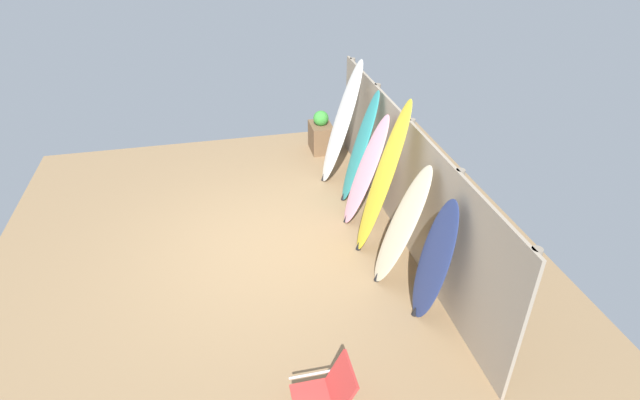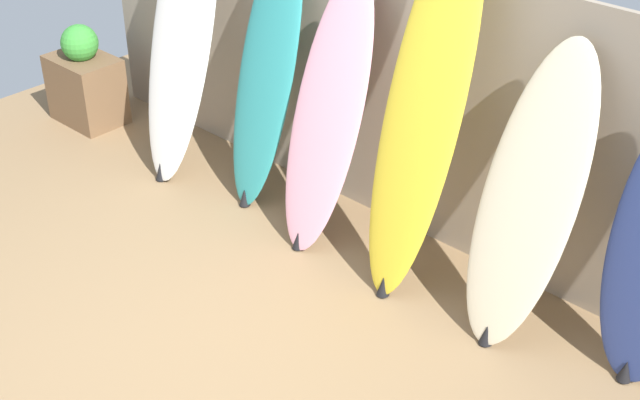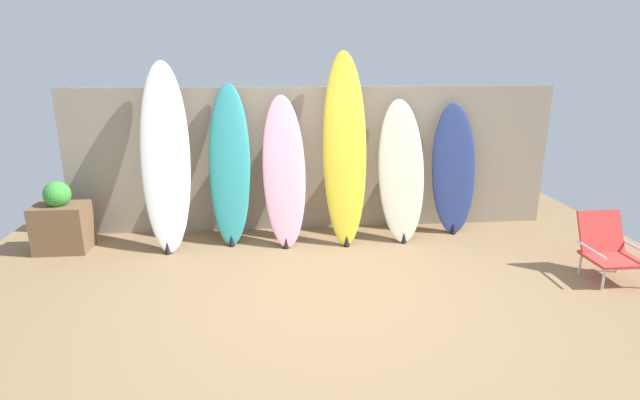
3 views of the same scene
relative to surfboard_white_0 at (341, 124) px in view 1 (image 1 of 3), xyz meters
name	(u,v)px [view 1 (image 1 of 3)]	position (x,y,z in m)	size (l,w,h in m)	color
ground	(267,248)	(1.72, -1.54, -1.05)	(7.68, 7.68, 0.00)	#8E704C
fence_back	(403,178)	(1.72, 0.46, -0.15)	(6.08, 0.11, 1.80)	gray
surfboard_white_0	(341,124)	(0.00, 0.00, 0.00)	(0.62, 0.77, 2.12)	white
surfboard_teal_1	(360,148)	(0.71, 0.12, -0.13)	(0.49, 0.59, 1.86)	teal
surfboard_pink_2	(365,172)	(1.34, 0.02, -0.20)	(0.54, 0.68, 1.73)	pink
surfboard_yellow_3	(382,180)	(2.05, 0.02, 0.05)	(0.53, 0.69, 2.23)	yellow
surfboard_cream_4	(401,227)	(2.75, 0.05, -0.23)	(0.57, 0.66, 1.66)	beige
surfboard_navy_5	(434,262)	(3.45, 0.18, -0.26)	(0.57, 0.38, 1.61)	navy
beach_chair	(327,394)	(4.54, -1.32, -0.73)	(0.50, 0.57, 0.64)	silver
planter_box	(321,134)	(-1.20, -0.08, -0.72)	(0.57, 0.40, 0.82)	brown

